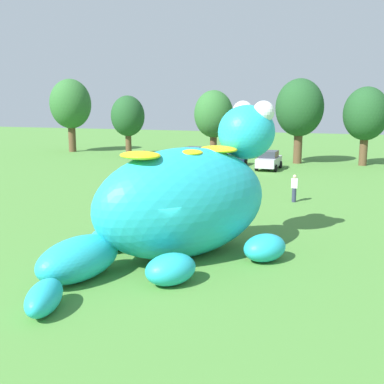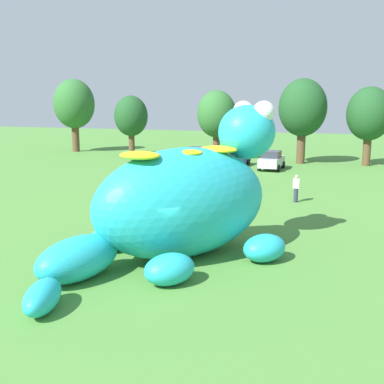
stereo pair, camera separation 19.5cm
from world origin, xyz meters
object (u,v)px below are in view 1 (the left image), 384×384
at_px(car_red, 193,156).
at_px(spectator_near_inflatable, 144,159).
at_px(giant_inflatable_creature, 184,201).
at_px(spectator_mid_field, 294,188).
at_px(car_blue, 233,157).
at_px(car_silver, 269,160).

relative_size(car_red, spectator_near_inflatable, 2.49).
xyz_separation_m(giant_inflatable_creature, spectator_mid_field, (2.91, 11.91, -1.40)).
bearing_deg(spectator_mid_field, car_blue, 117.49).
bearing_deg(spectator_mid_field, spectator_near_inflatable, 144.98).
xyz_separation_m(giant_inflatable_creature, car_silver, (-1.07, 25.59, -1.39)).
relative_size(giant_inflatable_creature, car_red, 2.77).
relative_size(car_silver, spectator_mid_field, 2.42).
relative_size(car_silver, spectator_near_inflatable, 2.42).
bearing_deg(car_blue, giant_inflatable_creature, -79.86).
xyz_separation_m(car_red, spectator_mid_field, (11.70, -14.73, -0.01)).
bearing_deg(spectator_near_inflatable, car_silver, 15.91).
xyz_separation_m(giant_inflatable_creature, car_blue, (-4.77, 26.66, -1.39)).
distance_m(giant_inflatable_creature, car_silver, 25.65).
bearing_deg(car_red, giant_inflatable_creature, -71.74).
relative_size(giant_inflatable_creature, spectator_near_inflatable, 6.89).
xyz_separation_m(giant_inflatable_creature, spectator_near_inflatable, (-12.12, 22.44, -1.40)).
distance_m(giant_inflatable_creature, spectator_near_inflatable, 25.55).
xyz_separation_m(car_silver, spectator_mid_field, (3.98, -13.68, -0.01)).
height_order(car_red, spectator_near_inflatable, car_red).
relative_size(car_red, spectator_mid_field, 2.49).
bearing_deg(giant_inflatable_creature, spectator_near_inflatable, 118.38).
height_order(car_red, spectator_mid_field, car_red).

